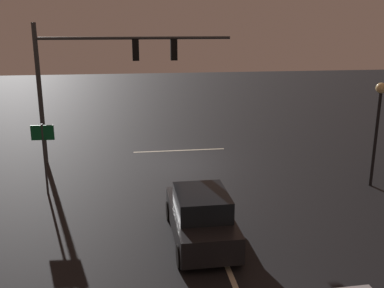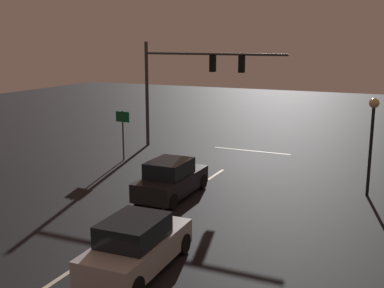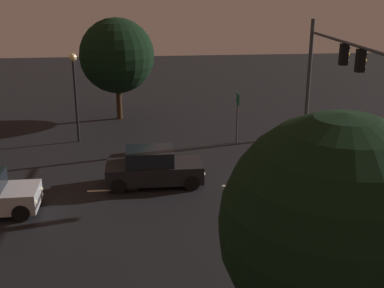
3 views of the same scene
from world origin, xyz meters
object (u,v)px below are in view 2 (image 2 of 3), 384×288
Objects in this scene: route_sign at (123,125)px; car_distant at (136,246)px; car_approaching at (171,179)px; traffic_signal_assembly at (189,75)px; street_lamp_left_kerb at (372,127)px.

car_distant is at bearing 124.03° from route_sign.
traffic_signal_assembly is at bearing -69.88° from car_approaching.
car_approaching is 7.20m from car_distant.
street_lamp_left_kerb is at bearing -118.35° from car_distant.
traffic_signal_assembly is 2.13× the size of car_distant.
traffic_signal_assembly is at bearing -24.99° from street_lamp_left_kerb.
car_approaching and car_distant have the same top height.
car_approaching is at bearing 139.00° from route_sign.
traffic_signal_assembly is at bearing -117.95° from route_sign.
traffic_signal_assembly reaches higher than route_sign.
street_lamp_left_kerb reaches higher than car_approaching.
street_lamp_left_kerb reaches higher than car_distant.
car_approaching is 7.51m from route_sign.
street_lamp_left_kerb is (-11.37, 5.30, -1.59)m from traffic_signal_assembly.
route_sign is at bearing -4.42° from street_lamp_left_kerb.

